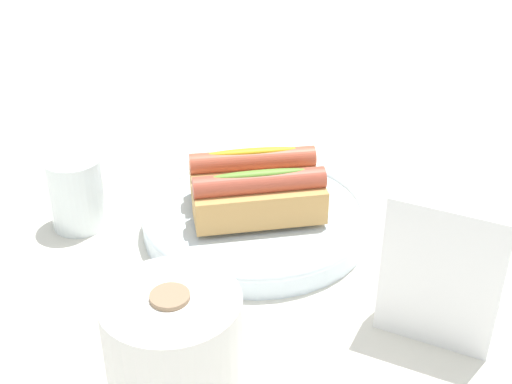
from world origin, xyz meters
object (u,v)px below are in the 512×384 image
(paper_towel_roll, at_px, (175,362))
(hotdog_back, at_px, (259,198))
(serving_bowl, at_px, (256,217))
(hotdog_front, at_px, (253,175))
(water_glass, at_px, (77,196))
(napkin_box, at_px, (443,269))

(paper_towel_roll, bearing_deg, hotdog_back, -94.02)
(serving_bowl, height_order, hotdog_front, hotdog_front)
(serving_bowl, bearing_deg, paper_towel_roll, 88.03)
(hotdog_back, relative_size, water_glass, 1.76)
(serving_bowl, height_order, paper_towel_roll, paper_towel_roll)
(hotdog_front, xyz_separation_m, water_glass, (0.21, 0.05, -0.02))
(paper_towel_roll, xyz_separation_m, napkin_box, (-0.22, -0.15, 0.01))
(hotdog_front, xyz_separation_m, napkin_box, (-0.21, 0.17, 0.01))
(hotdog_front, bearing_deg, hotdog_back, 108.82)
(serving_bowl, xyz_separation_m, paper_towel_roll, (0.01, 0.30, 0.05))
(napkin_box, bearing_deg, water_glass, -0.57)
(serving_bowl, relative_size, hotdog_back, 1.73)
(napkin_box, bearing_deg, hotdog_front, -23.34)
(serving_bowl, xyz_separation_m, hotdog_front, (0.01, -0.03, 0.04))
(hotdog_front, xyz_separation_m, hotdog_back, (-0.02, 0.05, 0.00))
(paper_towel_roll, distance_m, napkin_box, 0.26)
(paper_towel_roll, bearing_deg, napkin_box, -144.57)
(hotdog_front, distance_m, water_glass, 0.21)
(water_glass, bearing_deg, napkin_box, 164.32)
(hotdog_front, xyz_separation_m, paper_towel_roll, (0.00, 0.32, 0.00))
(hotdog_back, height_order, napkin_box, napkin_box)
(hotdog_back, relative_size, napkin_box, 1.05)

